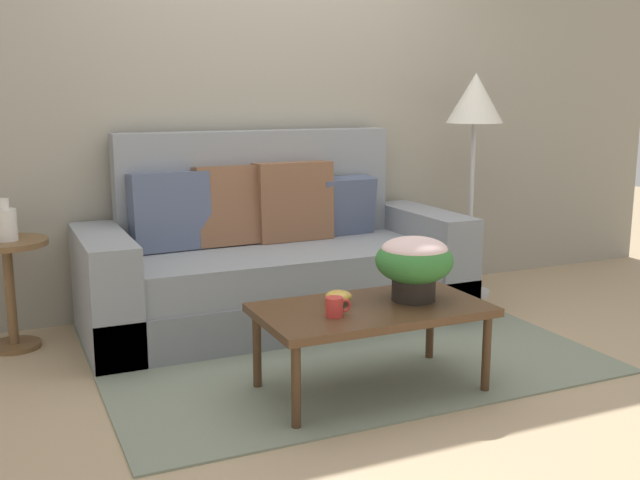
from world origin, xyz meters
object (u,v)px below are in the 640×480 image
(coffee_table, at_px, (371,314))
(table_vase, at_px, (5,224))
(couch, at_px, (273,264))
(side_table, at_px, (9,274))
(floor_lamp, at_px, (475,112))
(snack_bowl, at_px, (339,297))
(coffee_mug, at_px, (335,307))
(potted_plant, at_px, (414,261))

(coffee_table, xyz_separation_m, table_vase, (-1.47, 1.28, 0.32))
(couch, distance_m, side_table, 1.45)
(couch, bearing_deg, floor_lamp, 0.41)
(floor_lamp, bearing_deg, snack_bowl, -143.81)
(floor_lamp, height_order, coffee_mug, floor_lamp)
(snack_bowl, bearing_deg, coffee_table, -36.48)
(couch, xyz_separation_m, coffee_table, (0.03, -1.18, 0.02))
(coffee_table, xyz_separation_m, side_table, (-1.47, 1.30, 0.04))
(snack_bowl, distance_m, table_vase, 1.82)
(side_table, bearing_deg, coffee_mug, -47.49)
(floor_lamp, bearing_deg, couch, -179.59)
(couch, xyz_separation_m, coffee_mug, (-0.19, -1.26, 0.10))
(potted_plant, bearing_deg, snack_bowl, 166.41)
(coffee_table, distance_m, snack_bowl, 0.17)
(couch, relative_size, coffee_mug, 18.97)
(floor_lamp, xyz_separation_m, table_vase, (-2.85, 0.09, -0.54))
(coffee_mug, bearing_deg, floor_lamp, 38.33)
(coffee_mug, distance_m, snack_bowl, 0.19)
(potted_plant, bearing_deg, side_table, 142.78)
(floor_lamp, relative_size, snack_bowl, 12.12)
(side_table, bearing_deg, potted_plant, -37.22)
(side_table, distance_m, table_vase, 0.27)
(couch, xyz_separation_m, side_table, (-1.45, 0.11, 0.06))
(floor_lamp, bearing_deg, side_table, 177.91)
(couch, distance_m, floor_lamp, 1.66)
(side_table, distance_m, snack_bowl, 1.81)
(coffee_mug, height_order, snack_bowl, coffee_mug)
(table_vase, bearing_deg, snack_bowl, -41.47)
(couch, height_order, snack_bowl, couch)
(potted_plant, relative_size, table_vase, 1.62)
(coffee_table, distance_m, potted_plant, 0.32)
(coffee_mug, bearing_deg, side_table, 132.51)
(floor_lamp, relative_size, coffee_mug, 12.50)
(coffee_table, bearing_deg, potted_plant, 1.81)
(couch, bearing_deg, table_vase, 176.06)
(couch, bearing_deg, snack_bowl, -95.00)
(snack_bowl, height_order, table_vase, table_vase)
(snack_bowl, bearing_deg, table_vase, 138.53)
(side_table, height_order, potted_plant, potted_plant)
(floor_lamp, distance_m, table_vase, 2.91)
(floor_lamp, height_order, table_vase, floor_lamp)
(potted_plant, distance_m, table_vase, 2.12)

